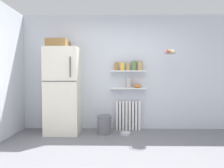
# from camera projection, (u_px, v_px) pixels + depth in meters

# --- Properties ---
(ground_plane) EXTENTS (7.04, 7.04, 0.00)m
(ground_plane) POSITION_uv_depth(u_px,v_px,m) (121.00, 155.00, 2.98)
(ground_plane) COLOR slate
(back_wall) EXTENTS (7.04, 0.10, 2.60)m
(back_wall) POSITION_uv_depth(u_px,v_px,m) (119.00, 72.00, 4.48)
(back_wall) COLOR silver
(back_wall) RESTS_ON ground_plane
(refrigerator) EXTENTS (0.70, 0.68, 1.98)m
(refrigerator) POSITION_uv_depth(u_px,v_px,m) (63.00, 89.00, 4.14)
(refrigerator) COLOR silver
(refrigerator) RESTS_ON ground_plane
(radiator) EXTENTS (0.56, 0.12, 0.65)m
(radiator) POSITION_uv_depth(u_px,v_px,m) (128.00, 115.00, 4.38)
(radiator) COLOR white
(radiator) RESTS_ON ground_plane
(wall_shelf_lower) EXTENTS (0.80, 0.22, 0.02)m
(wall_shelf_lower) POSITION_uv_depth(u_px,v_px,m) (128.00, 88.00, 4.33)
(wall_shelf_lower) COLOR white
(wall_shelf_upper) EXTENTS (0.80, 0.22, 0.02)m
(wall_shelf_upper) POSITION_uv_depth(u_px,v_px,m) (128.00, 71.00, 4.32)
(wall_shelf_upper) COLOR white
(storage_jar_0) EXTENTS (0.08, 0.08, 0.19)m
(storage_jar_0) POSITION_uv_depth(u_px,v_px,m) (116.00, 66.00, 4.32)
(storage_jar_0) COLOR olive
(storage_jar_0) RESTS_ON wall_shelf_upper
(storage_jar_1) EXTENTS (0.10, 0.10, 0.20)m
(storage_jar_1) POSITION_uv_depth(u_px,v_px,m) (122.00, 66.00, 4.31)
(storage_jar_1) COLOR yellow
(storage_jar_1) RESTS_ON wall_shelf_upper
(storage_jar_2) EXTENTS (0.08, 0.08, 0.18)m
(storage_jar_2) POSITION_uv_depth(u_px,v_px,m) (128.00, 67.00, 4.31)
(storage_jar_2) COLOR tan
(storage_jar_2) RESTS_ON wall_shelf_upper
(storage_jar_3) EXTENTS (0.11, 0.11, 0.22)m
(storage_jar_3) POSITION_uv_depth(u_px,v_px,m) (134.00, 66.00, 4.31)
(storage_jar_3) COLOR #5B7F4C
(storage_jar_3) RESTS_ON wall_shelf_upper
(storage_jar_4) EXTENTS (0.12, 0.12, 0.22)m
(storage_jar_4) POSITION_uv_depth(u_px,v_px,m) (140.00, 66.00, 4.31)
(storage_jar_4) COLOR tan
(storage_jar_4) RESTS_ON wall_shelf_upper
(vase) EXTENTS (0.11, 0.11, 0.23)m
(vase) POSITION_uv_depth(u_px,v_px,m) (129.00, 83.00, 4.32)
(vase) COLOR #B2ADA8
(vase) RESTS_ON wall_shelf_lower
(shelf_bowl) EXTENTS (0.18, 0.18, 0.08)m
(shelf_bowl) POSITION_uv_depth(u_px,v_px,m) (138.00, 86.00, 4.32)
(shelf_bowl) COLOR orange
(shelf_bowl) RESTS_ON wall_shelf_lower
(trash_bin) EXTENTS (0.30, 0.30, 0.38)m
(trash_bin) POSITION_uv_depth(u_px,v_px,m) (104.00, 125.00, 4.08)
(trash_bin) COLOR slate
(trash_bin) RESTS_ON ground_plane
(pet_food_bowl) EXTENTS (0.22, 0.22, 0.05)m
(pet_food_bowl) POSITION_uv_depth(u_px,v_px,m) (125.00, 133.00, 4.01)
(pet_food_bowl) COLOR #B7B7BC
(pet_food_bowl) RESTS_ON ground_plane
(hanging_fruit_basket) EXTENTS (0.29, 0.29, 0.09)m
(hanging_fruit_basket) POSITION_uv_depth(u_px,v_px,m) (170.00, 52.00, 3.95)
(hanging_fruit_basket) COLOR #B2B2B7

